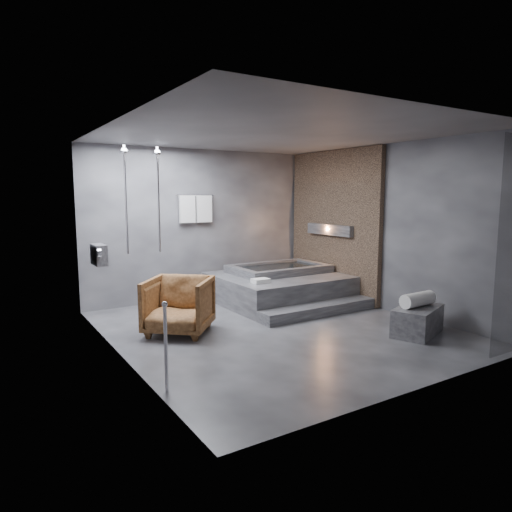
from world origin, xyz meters
TOP-DOWN VIEW (x-y plane):
  - room at (0.40, 0.24)m, footprint 5.00×5.04m
  - tub_deck at (1.05, 1.45)m, footprint 2.20×2.00m
  - tub_step at (1.05, 0.27)m, footprint 2.20×0.36m
  - concrete_bench at (1.56, -1.26)m, footprint 0.99×0.76m
  - driftwood_chair at (-1.28, 0.58)m, footprint 1.23×1.23m
  - rolled_towel at (1.57, -1.24)m, footprint 0.57×0.22m
  - deck_towel at (0.33, 0.93)m, footprint 0.29×0.21m

SIDE VIEW (x-z plane):
  - tub_step at x=1.05m, z-range 0.00..0.18m
  - concrete_bench at x=1.56m, z-range 0.00..0.39m
  - tub_deck at x=1.05m, z-range 0.00..0.50m
  - driftwood_chair at x=-1.28m, z-range 0.00..0.81m
  - rolled_towel at x=1.57m, z-range 0.39..0.60m
  - deck_towel at x=0.33m, z-range 0.50..0.57m
  - room at x=0.40m, z-range 0.32..3.14m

